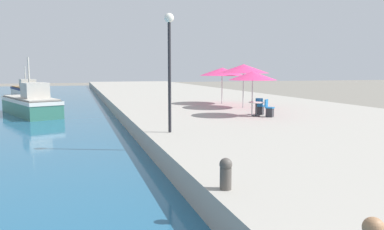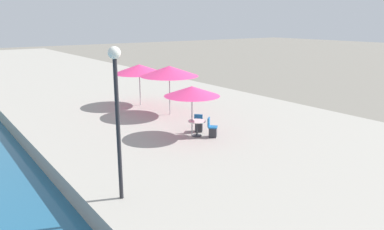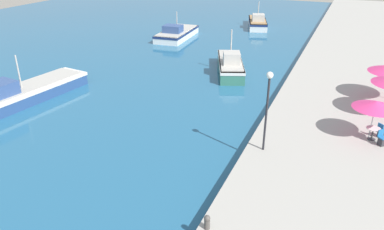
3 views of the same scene
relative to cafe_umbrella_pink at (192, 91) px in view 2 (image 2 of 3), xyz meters
name	(u,v)px [view 2 (image 2 of 3)]	position (x,y,z in m)	size (l,w,h in m)	color
quay_promenade	(93,89)	(1.60, 16.58, -2.51)	(16.00, 90.00, 0.78)	#A39E93
cafe_umbrella_pink	(192,91)	(0.00, 0.00, 0.00)	(2.56, 2.56, 2.35)	#B7B7B7
cafe_umbrella_white	(169,71)	(1.34, 4.02, 0.38)	(3.27, 3.27, 2.79)	#B7B7B7
cafe_umbrella_striped	(139,69)	(1.15, 7.20, 0.18)	(3.24, 3.24, 2.59)	#B7B7B7
cafe_table	(197,125)	(0.15, -0.18, -1.59)	(0.80, 0.80, 0.74)	#333338
cafe_chair_left	(199,125)	(0.65, 0.34, -1.80)	(0.59, 0.59, 0.91)	#2D2D33
cafe_chair_right	(212,130)	(0.65, -0.71, -1.80)	(0.59, 0.59, 0.91)	#2D2D33
lamppost	(117,98)	(-5.43, -3.87, 0.97)	(0.36, 0.36, 4.56)	#232328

